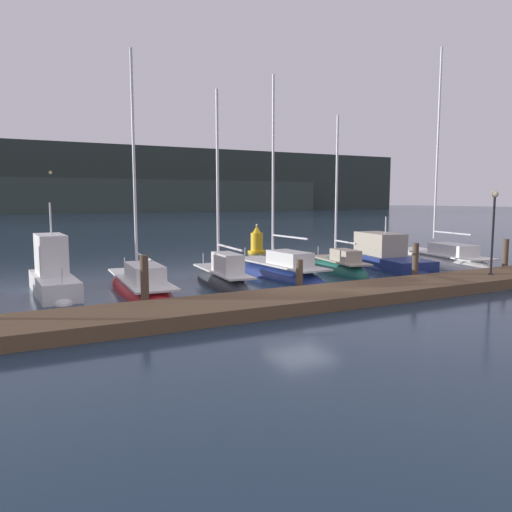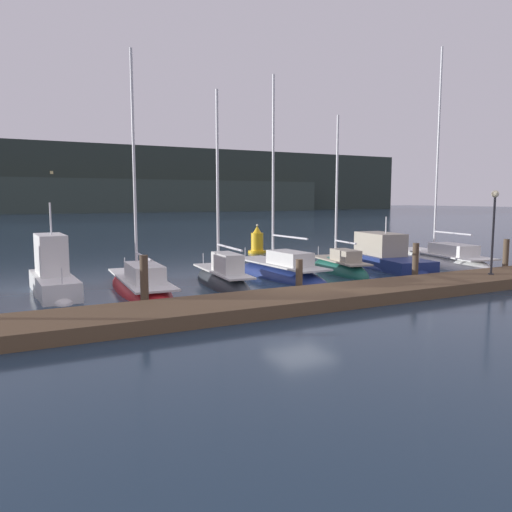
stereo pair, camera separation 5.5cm
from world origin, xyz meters
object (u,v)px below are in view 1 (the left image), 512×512
at_px(sailboat_berth_4, 223,282).
at_px(dock_lamppost, 494,218).
at_px(channel_buoy, 257,242).
at_px(sailboat_berth_3, 141,287).
at_px(sailboat_berth_5, 280,274).
at_px(motorboat_berth_2, 54,283).
at_px(motorboat_berth_7, 385,262).
at_px(sailboat_berth_8, 441,263).
at_px(sailboat_berth_6, 339,270).

height_order(sailboat_berth_4, dock_lamppost, sailboat_berth_4).
xyz_separation_m(channel_buoy, dock_lamppost, (3.31, -16.48, 2.21)).
relative_size(sailboat_berth_3, sailboat_berth_5, 1.02).
bearing_deg(sailboat_berth_3, motorboat_berth_2, 163.94).
bearing_deg(dock_lamppost, sailboat_berth_4, 154.80).
relative_size(sailboat_berth_3, motorboat_berth_7, 1.45).
xyz_separation_m(motorboat_berth_2, sailboat_berth_3, (3.31, -0.95, -0.31)).
relative_size(motorboat_berth_7, dock_lamppost, 1.94).
relative_size(sailboat_berth_8, channel_buoy, 6.45).
bearing_deg(sailboat_berth_5, sailboat_berth_4, -163.90).
xyz_separation_m(sailboat_berth_3, sailboat_berth_4, (3.49, -0.56, 0.02)).
bearing_deg(dock_lamppost, sailboat_berth_6, 122.22).
bearing_deg(dock_lamppost, channel_buoy, 101.35).
height_order(motorboat_berth_2, sailboat_berth_5, sailboat_berth_5).
relative_size(channel_buoy, dock_lamppost, 0.55).
bearing_deg(sailboat_berth_5, motorboat_berth_2, 177.26).
bearing_deg(motorboat_berth_2, motorboat_berth_7, -0.32).
height_order(sailboat_berth_3, dock_lamppost, sailboat_berth_3).
xyz_separation_m(motorboat_berth_7, sailboat_berth_8, (3.55, -0.80, -0.19)).
height_order(motorboat_berth_2, motorboat_berth_7, motorboat_berth_2).
bearing_deg(sailboat_berth_4, dock_lamppost, -25.20).
relative_size(sailboat_berth_5, channel_buoy, 5.09).
height_order(sailboat_berth_5, sailboat_berth_6, sailboat_berth_5).
height_order(motorboat_berth_7, dock_lamppost, dock_lamppost).
bearing_deg(channel_buoy, sailboat_berth_3, -135.81).
bearing_deg(motorboat_berth_2, sailboat_berth_4, -12.53).
bearing_deg(sailboat_berth_3, sailboat_berth_6, 2.11).
distance_m(sailboat_berth_8, dock_lamppost, 7.18).
relative_size(sailboat_berth_4, dock_lamppost, 2.48).
relative_size(sailboat_berth_6, channel_buoy, 4.34).
bearing_deg(motorboat_berth_2, sailboat_berth_6, -2.32).
bearing_deg(sailboat_berth_5, sailboat_berth_8, -2.18).
bearing_deg(dock_lamppost, sailboat_berth_3, 158.43).
xyz_separation_m(sailboat_berth_6, channel_buoy, (0.53, 10.39, 0.65)).
bearing_deg(motorboat_berth_7, channel_buoy, 106.67).
bearing_deg(sailboat_berth_8, sailboat_berth_3, -179.82).
bearing_deg(sailboat_berth_3, motorboat_berth_7, 3.48).
xyz_separation_m(sailboat_berth_6, motorboat_berth_7, (3.50, 0.47, 0.19)).
relative_size(sailboat_berth_5, motorboat_berth_7, 1.43).
bearing_deg(channel_buoy, motorboat_berth_7, -73.33).
distance_m(motorboat_berth_2, sailboat_berth_8, 20.95).
height_order(sailboat_berth_5, dock_lamppost, sailboat_berth_5).
distance_m(sailboat_berth_6, dock_lamppost, 7.74).
distance_m(sailboat_berth_4, sailboat_berth_8, 14.14).
height_order(sailboat_berth_3, sailboat_berth_8, sailboat_berth_8).
relative_size(sailboat_berth_4, sailboat_berth_8, 0.70).
distance_m(sailboat_berth_4, motorboat_berth_7, 10.67).
xyz_separation_m(motorboat_berth_2, motorboat_berth_7, (17.37, -0.10, -0.14)).
xyz_separation_m(sailboat_berth_4, dock_lamppost, (10.91, -5.13, 2.82)).
relative_size(sailboat_berth_3, sailboat_berth_6, 1.19).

